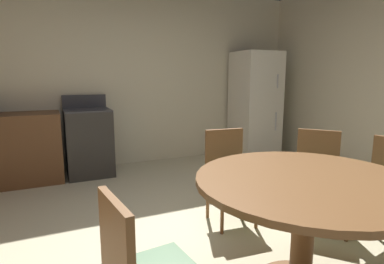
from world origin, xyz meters
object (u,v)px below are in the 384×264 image
chair_north (229,170)px  refrigerator (255,105)px  dining_table (305,201)px  oven_range (89,142)px  chair_northeast (316,171)px

chair_north → refrigerator: bearing=144.9°
refrigerator → dining_table: size_ratio=1.30×
oven_range → chair_north: (1.03, -2.04, 0.03)m
oven_range → refrigerator: (2.72, -0.05, 0.41)m
chair_northeast → refrigerator: bearing=-153.4°
dining_table → chair_northeast: chair_northeast is taller
oven_range → refrigerator: 2.76m
oven_range → refrigerator: size_ratio=0.62×
oven_range → dining_table: 3.26m
refrigerator → chair_northeast: size_ratio=2.02×
oven_range → refrigerator: bearing=-1.1°
refrigerator → chair_north: bearing=-130.4°
dining_table → chair_northeast: size_ratio=1.56×
oven_range → dining_table: oven_range is taller
dining_table → chair_north: bearing=84.7°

